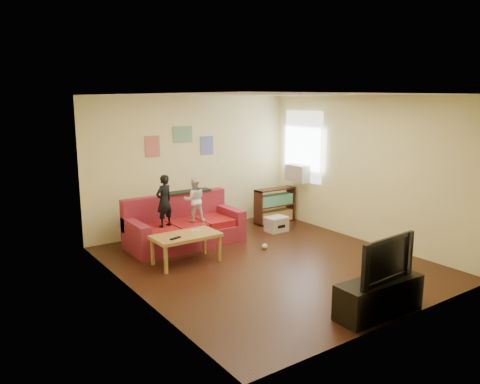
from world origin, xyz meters
TOP-DOWN VIEW (x-y plane):
  - room_shell at (0.00, 0.00)m, footprint 4.52×5.02m
  - sofa at (-0.65, 1.70)m, footprint 2.09×0.96m
  - child_a at (-1.10, 1.53)m, footprint 0.38×0.31m
  - child_b at (-0.50, 1.53)m, footprint 0.48×0.43m
  - coffee_table at (-1.10, 0.75)m, footprint 1.08×0.59m
  - remote at (-1.35, 0.63)m, footprint 0.20×0.10m
  - game_controller at (-0.90, 0.80)m, footprint 0.16×0.08m
  - bookshelf at (1.70, 1.93)m, footprint 0.93×0.28m
  - window at (2.22, 1.65)m, footprint 0.04×1.08m
  - ac_unit at (2.10, 1.65)m, footprint 0.28×0.55m
  - artwork_left at (-0.85, 2.48)m, footprint 0.30×0.01m
  - artwork_center at (-0.20, 2.48)m, footprint 0.42×0.01m
  - artwork_right at (0.35, 2.48)m, footprint 0.30×0.01m
  - file_box at (1.28, 1.35)m, footprint 0.43×0.33m
  - tv_stand at (-0.02, -2.25)m, footprint 1.22×0.44m
  - television at (-0.02, -2.25)m, footprint 0.99×0.19m
  - tissue at (0.39, 0.58)m, footprint 0.13×0.13m

SIDE VIEW (x-z plane):
  - tissue at x=0.39m, z-range 0.00..0.10m
  - file_box at x=1.28m, z-range 0.00..0.30m
  - tv_stand at x=-0.02m, z-range 0.00..0.45m
  - sofa at x=-0.65m, z-range -0.15..0.77m
  - bookshelf at x=1.70m, z-range -0.04..0.71m
  - coffee_table at x=-1.10m, z-range 0.17..0.66m
  - remote at x=-1.35m, z-range 0.48..0.51m
  - game_controller at x=-0.90m, z-range 0.48..0.52m
  - television at x=-0.02m, z-range 0.45..1.02m
  - child_b at x=-0.50m, z-range 0.44..1.25m
  - child_a at x=-1.10m, z-range 0.44..1.36m
  - ac_unit at x=2.10m, z-range 0.91..1.26m
  - room_shell at x=0.00m, z-range -0.01..2.71m
  - window at x=2.22m, z-range 0.90..2.38m
  - artwork_right at x=0.35m, z-range 1.51..1.89m
  - artwork_left at x=-0.85m, z-range 1.55..1.95m
  - artwork_center at x=-0.20m, z-range 1.79..2.11m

